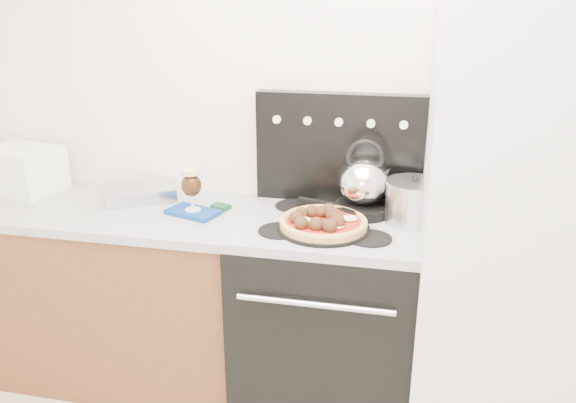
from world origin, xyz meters
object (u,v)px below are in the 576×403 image
(beer_glass, at_px, (192,190))
(pizza_pan, at_px, (323,228))
(fridge, at_px, (505,230))
(stock_pot, at_px, (414,203))
(pizza, at_px, (323,221))
(skillet, at_px, (363,209))
(stove_body, at_px, (327,320))
(oven_mitt, at_px, (193,212))
(base_cabinet, at_px, (107,294))
(toaster_oven, at_px, (23,170))
(tea_kettle, at_px, (364,178))

(beer_glass, distance_m, pizza_pan, 0.62)
(beer_glass, bearing_deg, fridge, -1.40)
(stock_pot, bearing_deg, pizza, -155.69)
(pizza, bearing_deg, fridge, 5.30)
(pizza, height_order, skillet, pizza)
(fridge, bearing_deg, beer_glass, 178.60)
(stove_body, distance_m, pizza_pan, 0.49)
(oven_mitt, xyz_separation_m, stock_pot, (0.96, 0.06, 0.10))
(oven_mitt, xyz_separation_m, beer_glass, (0.00, 0.00, 0.11))
(stove_body, relative_size, pizza_pan, 2.30)
(pizza, relative_size, skillet, 1.45)
(beer_glass, bearing_deg, pizza, -9.24)
(base_cabinet, bearing_deg, skillet, 4.53)
(pizza, distance_m, stock_pot, 0.39)
(stove_body, height_order, toaster_oven, toaster_oven)
(stove_body, xyz_separation_m, pizza, (-0.01, -0.09, 0.52))
(fridge, relative_size, oven_mitt, 8.21)
(base_cabinet, distance_m, skillet, 1.34)
(toaster_oven, xyz_separation_m, pizza, (1.55, -0.23, -0.05))
(stove_body, bearing_deg, pizza, -97.45)
(stove_body, bearing_deg, tea_kettle, 43.56)
(toaster_oven, height_order, skillet, toaster_oven)
(toaster_oven, height_order, beer_glass, toaster_oven)
(base_cabinet, relative_size, beer_glass, 7.50)
(pizza, relative_size, stock_pot, 1.53)
(base_cabinet, height_order, stove_body, stove_body)
(pizza_pan, bearing_deg, base_cabinet, 173.94)
(skillet, bearing_deg, pizza_pan, -123.39)
(base_cabinet, distance_m, pizza_pan, 1.21)
(beer_glass, bearing_deg, base_cabinet, 177.92)
(oven_mitt, bearing_deg, beer_glass, 0.00)
(base_cabinet, bearing_deg, toaster_oven, 165.89)
(stove_body, distance_m, oven_mitt, 0.77)
(pizza, xyz_separation_m, skillet, (0.14, 0.21, -0.02))
(stove_body, bearing_deg, toaster_oven, 174.90)
(stove_body, xyz_separation_m, toaster_oven, (-1.56, 0.14, 0.57))
(oven_mitt, xyz_separation_m, pizza_pan, (0.60, -0.10, 0.02))
(fridge, xyz_separation_m, pizza, (-0.71, -0.07, 0.01))
(base_cabinet, height_order, fridge, fridge)
(fridge, xyz_separation_m, pizza_pan, (-0.71, -0.07, -0.02))
(stove_body, bearing_deg, fridge, -2.05)
(oven_mitt, relative_size, skillet, 0.94)
(toaster_oven, relative_size, pizza_pan, 0.93)
(tea_kettle, bearing_deg, stove_body, -132.40)
(tea_kettle, bearing_deg, fridge, -10.46)
(stove_body, height_order, beer_glass, beer_glass)
(tea_kettle, bearing_deg, oven_mitt, -167.16)
(tea_kettle, height_order, stock_pot, tea_kettle)
(stove_body, xyz_separation_m, beer_glass, (-0.62, 0.01, 0.58))
(base_cabinet, distance_m, beer_glass, 0.76)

